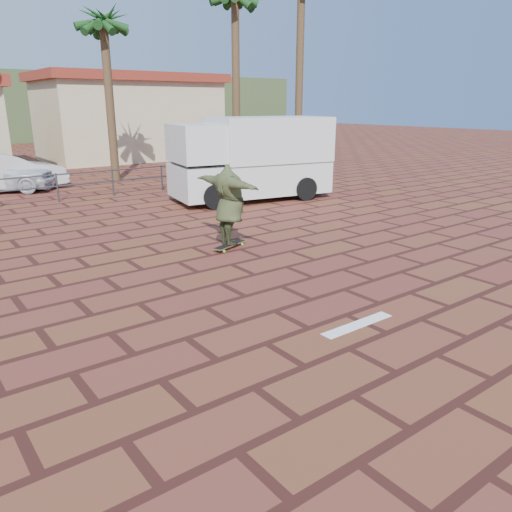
{
  "coord_description": "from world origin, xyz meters",
  "views": [
    {
      "loc": [
        -4.86,
        -5.94,
        3.32
      ],
      "look_at": [
        0.07,
        0.6,
        0.8
      ],
      "focal_mm": 35.0,
      "sensor_mm": 36.0,
      "label": 1
    }
  ],
  "objects_px": {
    "longboard": "(230,245)",
    "car_white": "(4,172)",
    "skateboarder": "(229,205)",
    "campervan": "(252,157)"
  },
  "relations": [
    {
      "from": "longboard",
      "to": "campervan",
      "type": "relative_size",
      "value": 0.18
    },
    {
      "from": "skateboarder",
      "to": "campervan",
      "type": "relative_size",
      "value": 0.4
    },
    {
      "from": "longboard",
      "to": "car_white",
      "type": "xyz_separation_m",
      "value": [
        -2.51,
        11.88,
        0.66
      ]
    },
    {
      "from": "campervan",
      "to": "car_white",
      "type": "distance_m",
      "value": 9.79
    },
    {
      "from": "skateboarder",
      "to": "campervan",
      "type": "height_order",
      "value": "campervan"
    },
    {
      "from": "skateboarder",
      "to": "car_white",
      "type": "xyz_separation_m",
      "value": [
        -2.51,
        11.88,
        -0.31
      ]
    },
    {
      "from": "longboard",
      "to": "car_white",
      "type": "bearing_deg",
      "value": 82.87
    },
    {
      "from": "campervan",
      "to": "car_white",
      "type": "xyz_separation_m",
      "value": [
        -6.75,
        7.04,
        -0.76
      ]
    },
    {
      "from": "longboard",
      "to": "campervan",
      "type": "bearing_deg",
      "value": 29.7
    },
    {
      "from": "longboard",
      "to": "skateboarder",
      "type": "height_order",
      "value": "skateboarder"
    }
  ]
}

